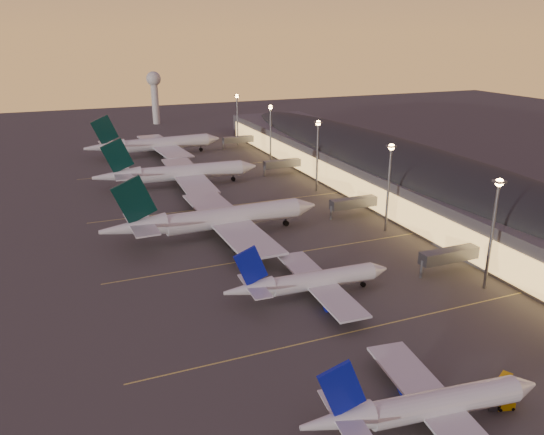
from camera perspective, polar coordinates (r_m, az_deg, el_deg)
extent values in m
plane|color=#44423F|center=(111.16, 7.97, -10.68)|extent=(700.00, 700.00, 0.00)
cylinder|color=silver|center=(86.66, 18.14, -18.34)|extent=(24.06, 6.78, 4.04)
cone|color=silver|center=(94.12, 25.47, -16.07)|extent=(4.28, 4.46, 4.04)
cone|color=silver|center=(79.42, 6.96, -20.89)|extent=(11.13, 5.26, 4.04)
cube|color=silver|center=(86.54, 17.41, -18.91)|extent=(10.81, 34.63, 0.44)
cylinder|color=#0D1593|center=(92.66, 15.19, -16.86)|extent=(5.68, 3.64, 3.03)
cube|color=#0D1593|center=(76.33, 7.52, -17.79)|extent=(7.43, 1.46, 8.77)
cube|color=silver|center=(79.45, 7.91, -20.35)|extent=(5.23, 12.62, 0.28)
cylinder|color=black|center=(93.52, 23.34, -18.10)|extent=(0.36, 0.36, 1.60)
cylinder|color=black|center=(93.66, 23.32, -18.21)|extent=(1.21, 0.83, 1.13)
cylinder|color=black|center=(89.30, 15.82, -19.09)|extent=(0.36, 0.36, 1.60)
cylinder|color=black|center=(89.44, 15.81, -19.20)|extent=(1.21, 0.83, 1.13)
cylinder|color=black|center=(85.70, 17.87, -21.21)|extent=(0.36, 0.36, 1.60)
cylinder|color=black|center=(85.85, 17.86, -21.33)|extent=(1.21, 0.83, 1.13)
cylinder|color=silver|center=(118.47, 5.58, -6.60)|extent=(24.13, 4.95, 4.09)
cone|color=silver|center=(124.69, 11.39, -5.53)|extent=(4.01, 4.22, 4.09)
cone|color=silver|center=(112.43, -2.53, -7.72)|extent=(10.98, 4.47, 4.09)
cube|color=silver|center=(118.33, 5.05, -7.00)|extent=(8.20, 34.63, 0.45)
cylinder|color=#0D1593|center=(125.40, 3.89, -6.08)|extent=(5.52, 3.26, 3.06)
cylinder|color=#0D1593|center=(113.26, 7.03, -9.13)|extent=(5.52, 3.26, 3.06)
cube|color=#0D1593|center=(110.28, -2.30, -5.23)|extent=(7.50, 0.88, 8.86)
cube|color=silver|center=(112.51, -1.89, -7.34)|extent=(4.31, 12.52, 0.29)
cylinder|color=black|center=(124.06, 9.77, -7.01)|extent=(0.34, 0.34, 1.61)
cylinder|color=black|center=(124.16, 9.76, -7.11)|extent=(1.17, 0.76, 1.14)
cylinder|color=black|center=(121.30, 4.12, -7.40)|extent=(0.34, 0.34, 1.61)
cylinder|color=black|center=(121.40, 4.11, -7.50)|extent=(1.17, 0.76, 1.14)
cylinder|color=black|center=(116.70, 5.27, -8.58)|extent=(0.34, 0.34, 1.61)
cylinder|color=black|center=(116.81, 5.27, -8.68)|extent=(1.17, 0.76, 1.14)
cylinder|color=silver|center=(152.35, -4.11, 0.13)|extent=(39.38, 6.97, 5.93)
cone|color=silver|center=(160.95, 3.55, 1.20)|extent=(6.48, 6.10, 5.93)
cone|color=silver|center=(145.70, -14.71, -1.07)|extent=(17.87, 6.40, 5.93)
cube|color=silver|center=(152.11, -4.77, -0.33)|extent=(12.90, 57.64, 0.65)
cylinder|color=#575A5F|center=(164.47, -5.78, 0.42)|extent=(8.97, 4.68, 4.45)
cylinder|color=#575A5F|center=(142.11, -2.59, -2.59)|extent=(8.97, 4.68, 4.45)
cube|color=black|center=(143.42, -14.62, 1.85)|extent=(11.72, 1.20, 13.17)
cube|color=silver|center=(145.70, -13.90, -0.63)|extent=(6.87, 20.81, 0.42)
cylinder|color=black|center=(159.65, 1.50, -0.49)|extent=(0.49, 0.49, 2.37)
cylinder|color=black|center=(159.77, 1.50, -0.61)|extent=(1.69, 1.08, 1.66)
cylinder|color=black|center=(156.51, -5.68, -1.00)|extent=(0.49, 0.49, 2.37)
cylinder|color=black|center=(156.63, -5.67, -1.12)|extent=(1.69, 1.08, 1.66)
cylinder|color=black|center=(149.13, -4.67, -2.01)|extent=(0.49, 0.49, 2.37)
cylinder|color=black|center=(149.26, -4.67, -2.14)|extent=(1.69, 1.08, 1.66)
cylinder|color=silver|center=(204.41, -8.56, 4.91)|extent=(38.42, 7.18, 5.78)
cone|color=silver|center=(209.76, -2.60, 5.48)|extent=(6.37, 6.00, 5.78)
cone|color=silver|center=(200.81, -16.36, 4.29)|extent=(17.47, 6.41, 5.78)
cube|color=silver|center=(204.31, -9.06, 4.58)|extent=(13.14, 56.26, 0.64)
cylinder|color=#575A5F|center=(216.73, -9.36, 4.88)|extent=(8.79, 4.65, 4.34)
cylinder|color=#575A5F|center=(193.42, -7.94, 3.21)|extent=(8.79, 4.65, 4.34)
cube|color=black|center=(199.16, -16.31, 6.39)|extent=(11.43, 1.28, 12.83)
cube|color=silver|center=(200.73, -15.78, 4.60)|extent=(6.90, 20.33, 0.40)
cylinder|color=black|center=(209.07, -4.19, 4.25)|extent=(0.48, 0.48, 2.31)
cylinder|color=black|center=(209.16, -4.19, 4.16)|extent=(1.65, 1.07, 1.62)
cylinder|color=black|center=(208.72, -9.57, 4.01)|extent=(0.48, 0.48, 2.31)
cylinder|color=black|center=(208.81, -9.57, 3.91)|extent=(1.65, 1.07, 1.62)
cylinder|color=black|center=(201.04, -9.13, 3.44)|extent=(0.48, 0.48, 2.31)
cylinder|color=black|center=(201.13, -9.12, 3.35)|extent=(1.65, 1.07, 1.62)
cylinder|color=silver|center=(259.23, -11.23, 7.85)|extent=(40.20, 9.02, 6.03)
cone|color=silver|center=(266.12, -6.39, 8.38)|extent=(6.87, 6.50, 6.03)
cone|color=silver|center=(253.19, -17.59, 7.22)|extent=(18.40, 7.37, 6.03)
cube|color=silver|center=(258.94, -11.63, 7.57)|extent=(15.93, 58.97, 0.66)
cylinder|color=#575A5F|center=(271.83, -12.07, 7.65)|extent=(9.32, 5.19, 4.52)
cylinder|color=#575A5F|center=(247.59, -10.51, 6.63)|extent=(9.32, 5.19, 4.52)
cube|color=black|center=(251.94, -17.56, 8.98)|extent=(11.92, 1.80, 13.38)
cube|color=silver|center=(253.35, -17.12, 7.49)|extent=(7.99, 21.40, 0.42)
cylinder|color=black|center=(264.86, -7.67, 7.35)|extent=(0.52, 0.52, 2.41)
cylinder|color=black|center=(264.93, -7.66, 7.27)|extent=(1.76, 1.18, 1.69)
cylinder|color=black|center=(263.27, -12.10, 7.02)|extent=(0.52, 0.52, 2.41)
cylinder|color=black|center=(263.34, -12.10, 6.94)|extent=(1.76, 1.18, 1.69)
cylinder|color=black|center=(255.27, -11.61, 6.68)|extent=(0.52, 0.52, 2.41)
cylinder|color=black|center=(255.35, -11.60, 6.60)|extent=(1.76, 1.18, 1.69)
cube|color=#4B4A4F|center=(197.49, 13.26, 4.34)|extent=(40.00, 255.00, 12.00)
ellipsoid|color=black|center=(196.08, 13.39, 6.03)|extent=(39.00, 253.00, 10.92)
cube|color=#F2B85F|center=(187.04, 8.15, 3.52)|extent=(0.40, 244.80, 8.00)
cube|color=#575A5F|center=(134.87, 18.57, -3.85)|extent=(16.00, 3.20, 3.00)
cylinder|color=slate|center=(130.95, 15.78, -5.36)|extent=(0.70, 0.70, 4.40)
cube|color=#575A5F|center=(168.94, 8.80, 1.59)|extent=(16.00, 3.20, 3.00)
cylinder|color=slate|center=(165.83, 6.39, 0.52)|extent=(0.70, 0.70, 4.40)
cube|color=#575A5F|center=(217.87, 1.14, 5.82)|extent=(16.00, 3.20, 3.00)
cylinder|color=slate|center=(215.47, -0.83, 5.04)|extent=(0.70, 0.70, 4.40)
cube|color=#575A5F|center=(269.05, -3.63, 8.38)|extent=(16.00, 3.20, 3.00)
cylinder|color=slate|center=(267.11, -5.26, 7.76)|extent=(0.70, 0.70, 4.40)
cylinder|color=slate|center=(126.62, 22.53, -1.96)|extent=(0.70, 0.70, 25.00)
cube|color=slate|center=(122.93, 23.28, 3.58)|extent=(2.20, 2.20, 0.50)
sphere|color=#FFB559|center=(122.98, 23.26, 3.49)|extent=(1.80, 1.80, 1.80)
cylinder|color=slate|center=(155.68, 12.39, 2.91)|extent=(0.70, 0.70, 25.00)
cube|color=slate|center=(152.68, 12.73, 7.49)|extent=(2.20, 2.20, 0.50)
sphere|color=#FFB559|center=(152.72, 12.73, 7.41)|extent=(1.80, 1.80, 1.80)
cylinder|color=slate|center=(193.10, 4.89, 6.44)|extent=(0.70, 0.70, 25.00)
cube|color=slate|center=(190.69, 5.00, 10.16)|extent=(2.20, 2.20, 0.50)
sphere|color=#FFB559|center=(190.73, 5.00, 10.10)|extent=(1.80, 1.80, 1.80)
cylinder|color=slate|center=(233.21, -0.16, 8.73)|extent=(0.70, 0.70, 25.00)
cube|color=slate|center=(231.23, -0.16, 11.83)|extent=(2.20, 2.20, 0.50)
sphere|color=#FFB559|center=(231.25, -0.16, 11.78)|extent=(1.80, 1.80, 1.80)
cylinder|color=slate|center=(274.85, -3.74, 10.30)|extent=(0.70, 0.70, 25.00)
cube|color=slate|center=(273.16, -3.80, 12.94)|extent=(2.20, 2.20, 0.50)
sphere|color=#FFB559|center=(273.18, -3.80, 12.89)|extent=(1.80, 1.80, 1.80)
cylinder|color=silver|center=(350.29, -12.44, 11.92)|extent=(4.40, 4.40, 26.00)
sphere|color=silver|center=(348.80, -12.62, 14.36)|extent=(9.00, 9.00, 9.00)
cube|color=#D8C659|center=(107.50, 9.32, -11.88)|extent=(90.00, 0.36, 0.00)
cube|color=#D8C659|center=(139.13, 0.80, -4.08)|extent=(90.00, 0.36, 0.00)
cube|color=#D8C659|center=(178.77, -4.84, 1.23)|extent=(90.00, 0.36, 0.00)
cube|color=#D8C659|center=(229.92, -9.01, 5.15)|extent=(90.00, 0.36, 0.00)
cube|color=#DBA801|center=(94.40, 23.72, -17.90)|extent=(3.07, 2.36, 1.25)
cube|color=#575A5F|center=(93.56, 22.57, -18.23)|extent=(1.92, 1.84, 0.91)
cylinder|color=black|center=(95.66, 23.98, -17.68)|extent=(0.54, 0.33, 0.50)
cylinder|color=black|center=(94.53, 24.52, -18.25)|extent=(0.54, 0.33, 0.50)
cylinder|color=black|center=(94.72, 22.86, -17.92)|extent=(0.54, 0.33, 0.50)
cylinder|color=black|center=(93.58, 23.39, -18.50)|extent=(0.54, 0.33, 0.50)
cube|color=#DBA801|center=(100.28, 23.80, -15.56)|extent=(3.05, 2.65, 1.19)
cube|color=#575A5F|center=(98.78, 23.45, -16.19)|extent=(2.00, 1.95, 0.86)
cylinder|color=black|center=(101.42, 23.49, -15.33)|extent=(0.51, 0.40, 0.48)
cylinder|color=black|center=(101.14, 24.39, -15.58)|extent=(0.51, 0.40, 0.48)
cylinder|color=black|center=(99.83, 23.15, -15.88)|extent=(0.51, 0.40, 0.48)
cylinder|color=black|center=(99.55, 24.07, -16.13)|extent=(0.51, 0.40, 0.48)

